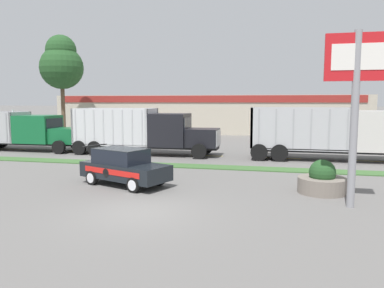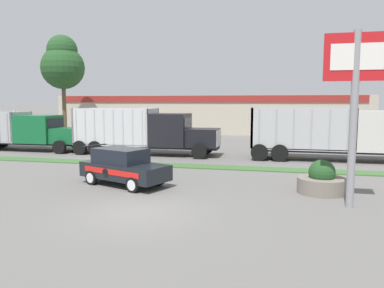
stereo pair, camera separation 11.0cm
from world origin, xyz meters
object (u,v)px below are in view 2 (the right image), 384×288
dump_truck_trail (158,133)px  stone_planter (322,181)px  rally_car (123,166)px  store_sign_post (355,85)px  dump_truck_far_right (364,135)px  dump_truck_lead (28,132)px

dump_truck_trail → stone_planter: (10.51, -9.37, -1.08)m
rally_car → store_sign_post: size_ratio=0.73×
dump_truck_far_right → rally_car: 15.93m
dump_truck_far_right → store_sign_post: (-2.75, -11.51, 2.76)m
dump_truck_lead → store_sign_post: (22.25, -11.51, 3.01)m
dump_truck_lead → dump_truck_far_right: size_ratio=0.90×
dump_truck_trail → store_sign_post: bearing=-45.4°
dump_truck_lead → stone_planter: bearing=-23.7°
rally_car → dump_truck_trail: bearing=99.2°
rally_car → store_sign_post: 10.48m
dump_truck_lead → dump_truck_trail: (10.95, -0.05, 0.12)m
dump_truck_trail → stone_planter: bearing=-41.7°
store_sign_post → stone_planter: store_sign_post is taller
dump_truck_lead → stone_planter: (21.47, -9.42, -0.96)m
dump_truck_lead → stone_planter: dump_truck_lead is taller
store_sign_post → dump_truck_trail: bearing=134.6°
dump_truck_far_right → rally_car: size_ratio=2.64×
dump_truck_far_right → stone_planter: 10.13m
store_sign_post → stone_planter: 4.55m
dump_truck_far_right → stone_planter: size_ratio=6.09×
stone_planter → dump_truck_lead: bearing=156.3°
dump_truck_lead → rally_car: size_ratio=2.38×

